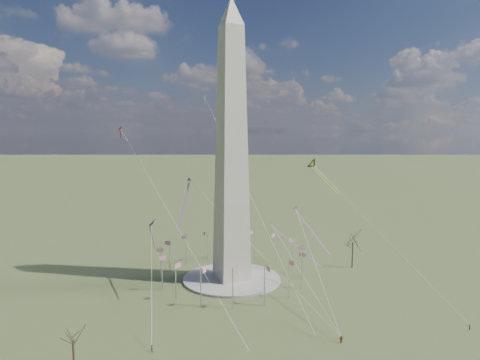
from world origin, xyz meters
name	(u,v)px	position (x,y,z in m)	size (l,w,h in m)	color
ground	(232,280)	(0.00, 0.00, 0.00)	(2000.00, 2000.00, 0.00)	#485F2F
plaza	(232,279)	(0.00, 0.00, 0.40)	(36.00, 36.00, 0.80)	#ACA99D
washington_monument	(231,150)	(0.00, 0.00, 47.95)	(15.56, 15.56, 100.00)	beige
flagpole_ring	(232,261)	(0.00, 0.00, 7.27)	(54.40, 54.40, 13.00)	silver
tree_near	(353,241)	(49.80, -6.88, 11.10)	(8.90, 8.90, 15.58)	#48352B
tree_far	(73,338)	(-56.75, -41.13, 8.01)	(6.43, 6.43, 11.26)	#48352B
person_east	(469,327)	(43.86, -64.10, 0.83)	(0.60, 0.40, 1.65)	gray
person_west	(152,349)	(-38.64, -39.60, 0.86)	(0.83, 0.65, 1.71)	gray
person_centre	(341,339)	(7.12, -55.36, 0.98)	(1.15, 0.48, 1.97)	gray
kite_delta_black	(314,166)	(41.64, 9.30, 40.11)	(7.86, 16.71, 13.59)	black
kite_diamond_purple	(152,227)	(-28.31, 3.95, 21.88)	(2.56, 3.68, 10.80)	#3D1663
kite_streamer_left	(307,224)	(24.36, -12.28, 21.25)	(3.07, 20.11, 13.80)	red
kite_streamer_mid	(186,197)	(-17.32, -0.34, 32.07)	(11.48, 20.59, 15.44)	red
kite_streamer_right	(287,238)	(23.43, -0.33, 13.32)	(13.37, 19.07, 15.16)	red
kite_small_red	(120,130)	(-33.45, 32.66, 55.26)	(1.37, 2.22, 5.06)	red
kite_small_white	(204,98)	(5.74, 44.26, 69.67)	(1.32, 1.90, 3.97)	white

